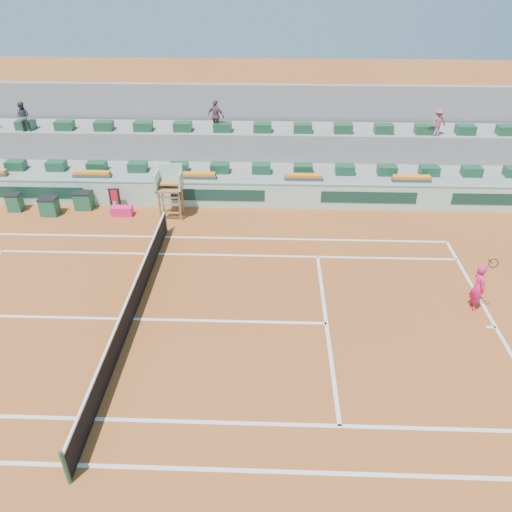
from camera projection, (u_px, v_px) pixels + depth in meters
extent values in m
plane|color=#97491D|center=(133.00, 319.00, 16.54)|extent=(90.00, 90.00, 0.00)
cube|color=gray|center=(183.00, 176.00, 25.29)|extent=(36.00, 4.00, 1.20)
cube|color=gray|center=(187.00, 151.00, 26.27)|extent=(36.00, 2.40, 2.60)
cube|color=gray|center=(190.00, 125.00, 27.15)|extent=(36.00, 0.40, 4.40)
cube|color=#EE1F6A|center=(122.00, 211.00, 22.78)|extent=(0.97, 0.43, 0.43)
imported|color=#474853|center=(23.00, 116.00, 24.71)|extent=(0.78, 0.64, 1.45)
imported|color=#704A59|center=(216.00, 116.00, 24.59)|extent=(0.99, 0.73, 1.56)
imported|color=#994C60|center=(438.00, 122.00, 24.10)|extent=(0.95, 0.67, 1.34)
cube|color=white|center=(496.00, 327.00, 16.18)|extent=(0.12, 10.97, 0.01)
cube|color=white|center=(77.00, 465.00, 11.89)|extent=(23.77, 0.12, 0.01)
cube|color=white|center=(165.00, 237.00, 21.18)|extent=(23.77, 0.12, 0.01)
cube|color=white|center=(95.00, 419.00, 13.05)|extent=(23.77, 0.12, 0.01)
cube|color=white|center=(158.00, 254.00, 20.02)|extent=(23.77, 0.12, 0.01)
cube|color=white|center=(326.00, 323.00, 16.34)|extent=(0.12, 8.23, 0.01)
cube|color=white|center=(133.00, 319.00, 16.54)|extent=(12.80, 0.12, 0.01)
cube|color=white|center=(491.00, 327.00, 16.18)|extent=(0.30, 0.12, 0.01)
cube|color=black|center=(131.00, 308.00, 16.29)|extent=(0.03, 11.87, 0.92)
cube|color=white|center=(129.00, 296.00, 16.03)|extent=(0.06, 11.87, 0.07)
cylinder|color=#1F4931|center=(65.00, 468.00, 11.22)|extent=(0.10, 0.10, 1.10)
cylinder|color=#1F4931|center=(165.00, 221.00, 21.28)|extent=(0.10, 0.10, 1.10)
cube|color=#A7D3BD|center=(176.00, 194.00, 23.42)|extent=(36.00, 0.30, 1.20)
cube|color=gray|center=(174.00, 182.00, 23.09)|extent=(36.00, 0.34, 0.06)
cube|color=#14372F|center=(38.00, 192.00, 23.46)|extent=(4.40, 0.02, 0.56)
cube|color=#14372F|center=(218.00, 195.00, 23.20)|extent=(4.40, 0.02, 0.56)
cube|color=#14372F|center=(369.00, 197.00, 22.99)|extent=(4.40, 0.02, 0.56)
cube|color=#14372F|center=(500.00, 199.00, 22.81)|extent=(4.40, 0.02, 0.56)
cube|color=brown|center=(160.00, 206.00, 22.17)|extent=(0.08, 0.08, 1.35)
cube|color=brown|center=(180.00, 207.00, 22.14)|extent=(0.08, 0.08, 1.35)
cube|color=brown|center=(163.00, 199.00, 22.76)|extent=(0.08, 0.08, 1.35)
cube|color=brown|center=(182.00, 200.00, 22.74)|extent=(0.08, 0.08, 1.35)
cube|color=brown|center=(170.00, 188.00, 22.07)|extent=(1.10, 0.90, 0.08)
cube|color=#A7D3BD|center=(170.00, 174.00, 22.13)|extent=(1.10, 0.08, 1.00)
cube|color=#A7D3BD|center=(157.00, 181.00, 21.90)|extent=(0.06, 0.90, 0.80)
cube|color=#A7D3BD|center=(181.00, 181.00, 21.87)|extent=(0.06, 0.90, 0.80)
cube|color=brown|center=(170.00, 182.00, 22.03)|extent=(0.80, 0.60, 0.08)
cube|color=brown|center=(170.00, 213.00, 22.33)|extent=(0.90, 0.08, 0.06)
cube|color=brown|center=(170.00, 205.00, 22.12)|extent=(0.90, 0.08, 0.06)
cube|color=brown|center=(169.00, 198.00, 21.93)|extent=(0.90, 0.08, 0.06)
cube|color=#18492D|center=(16.00, 165.00, 24.33)|extent=(0.90, 0.60, 0.44)
cube|color=#18492D|center=(56.00, 166.00, 24.27)|extent=(0.90, 0.60, 0.44)
cube|color=#18492D|center=(97.00, 166.00, 24.21)|extent=(0.90, 0.60, 0.44)
cube|color=#18492D|center=(138.00, 167.00, 24.15)|extent=(0.90, 0.60, 0.44)
cube|color=#18492D|center=(179.00, 167.00, 24.09)|extent=(0.90, 0.60, 0.44)
cube|color=#18492D|center=(220.00, 168.00, 24.03)|extent=(0.90, 0.60, 0.44)
cube|color=#18492D|center=(261.00, 168.00, 23.97)|extent=(0.90, 0.60, 0.44)
cube|color=#18492D|center=(303.00, 169.00, 23.91)|extent=(0.90, 0.60, 0.44)
cube|color=#18492D|center=(345.00, 169.00, 23.85)|extent=(0.90, 0.60, 0.44)
cube|color=#18492D|center=(387.00, 170.00, 23.79)|extent=(0.90, 0.60, 0.44)
cube|color=#18492D|center=(429.00, 171.00, 23.73)|extent=(0.90, 0.60, 0.44)
cube|color=#18492D|center=(472.00, 171.00, 23.67)|extent=(0.90, 0.60, 0.44)
cube|color=#18492D|center=(26.00, 125.00, 25.20)|extent=(0.90, 0.60, 0.44)
cube|color=#18492D|center=(65.00, 125.00, 25.14)|extent=(0.90, 0.60, 0.44)
cube|color=#18492D|center=(104.00, 126.00, 25.08)|extent=(0.90, 0.60, 0.44)
cube|color=#18492D|center=(143.00, 126.00, 25.02)|extent=(0.90, 0.60, 0.44)
cube|color=#18492D|center=(183.00, 127.00, 24.96)|extent=(0.90, 0.60, 0.44)
cube|color=#18492D|center=(223.00, 127.00, 24.90)|extent=(0.90, 0.60, 0.44)
cube|color=#18492D|center=(263.00, 127.00, 24.84)|extent=(0.90, 0.60, 0.44)
cube|color=#18492D|center=(303.00, 128.00, 24.78)|extent=(0.90, 0.60, 0.44)
cube|color=#18492D|center=(343.00, 128.00, 24.72)|extent=(0.90, 0.60, 0.44)
cube|color=#18492D|center=(384.00, 129.00, 24.66)|extent=(0.90, 0.60, 0.44)
cube|color=#18492D|center=(424.00, 129.00, 24.60)|extent=(0.90, 0.60, 0.44)
cube|color=#18492D|center=(465.00, 130.00, 24.54)|extent=(0.90, 0.60, 0.44)
cube|color=#18492D|center=(506.00, 130.00, 24.48)|extent=(0.90, 0.60, 0.44)
cube|color=#464646|center=(92.00, 175.00, 23.61)|extent=(1.80, 0.36, 0.16)
cube|color=orange|center=(92.00, 172.00, 23.53)|extent=(1.70, 0.32, 0.12)
cube|color=#464646|center=(197.00, 177.00, 23.46)|extent=(1.80, 0.36, 0.16)
cube|color=orange|center=(197.00, 174.00, 23.38)|extent=(1.70, 0.32, 0.12)
cube|color=#464646|center=(304.00, 178.00, 23.31)|extent=(1.80, 0.36, 0.16)
cube|color=orange|center=(304.00, 175.00, 23.23)|extent=(1.70, 0.32, 0.12)
cube|color=#464646|center=(411.00, 180.00, 23.16)|extent=(1.80, 0.36, 0.16)
cube|color=orange|center=(412.00, 177.00, 23.08)|extent=(1.70, 0.32, 0.12)
cube|color=#1B523A|center=(84.00, 200.00, 23.30)|extent=(0.78, 0.67, 0.80)
cube|color=black|center=(82.00, 192.00, 23.08)|extent=(0.82, 0.71, 0.04)
cube|color=#1B523A|center=(49.00, 207.00, 22.76)|extent=(0.74, 0.63, 0.80)
cube|color=black|center=(47.00, 198.00, 22.53)|extent=(0.78, 0.68, 0.04)
cube|color=#1B523A|center=(15.00, 203.00, 23.11)|extent=(0.62, 0.53, 0.80)
cube|color=black|center=(13.00, 194.00, 22.89)|extent=(0.65, 0.56, 0.04)
cube|color=black|center=(111.00, 199.00, 23.19)|extent=(0.09, 0.09, 1.00)
cube|color=black|center=(119.00, 199.00, 23.18)|extent=(0.09, 0.09, 1.00)
cube|color=black|center=(113.00, 189.00, 22.92)|extent=(0.53, 0.07, 0.06)
cube|color=red|center=(114.00, 195.00, 23.07)|extent=(0.39, 0.04, 0.56)
imported|color=#EE1F6A|center=(478.00, 287.00, 16.64)|extent=(0.46, 0.66, 1.72)
cylinder|color=black|center=(490.00, 261.00, 15.75)|extent=(0.03, 0.35, 0.09)
torus|color=black|center=(493.00, 263.00, 15.53)|extent=(0.31, 0.08, 0.31)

